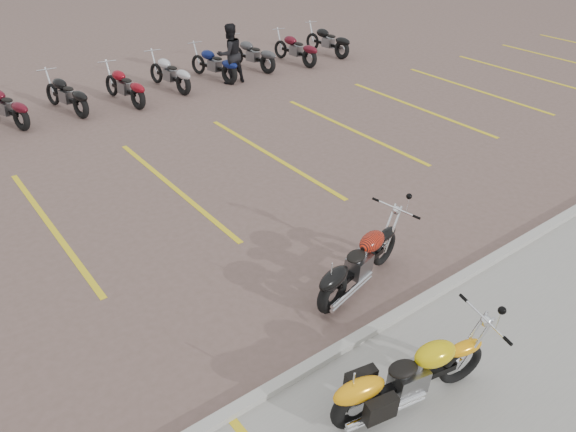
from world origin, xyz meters
The scene contains 7 objects.
ground centered at (0.00, 0.00, 0.00)m, with size 100.00×100.00×0.00m, color #705550.
curb centered at (0.00, -2.00, 0.06)m, with size 60.00×0.18×0.12m, color #ADAAA3.
parking_stripes centered at (0.00, 4.00, 0.00)m, with size 38.00×5.50×0.01m, color yellow, non-canonical shape.
yellow_cruiser centered at (-0.34, -3.21, 0.48)m, with size 2.33×0.61×0.97m.
flame_cruiser centered at (0.83, -1.04, 0.47)m, with size 2.24×0.68×0.94m.
person_b centered at (4.90, 9.37, 0.96)m, with size 0.93×0.73×1.92m, color black.
bg_bike_row centered at (-0.33, 9.92, 0.55)m, with size 20.77×2.08×1.10m.
Camera 1 is at (-4.59, -6.30, 6.06)m, focal length 35.00 mm.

